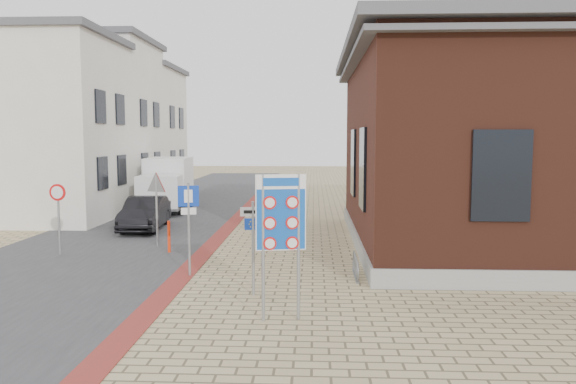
% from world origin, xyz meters
% --- Properties ---
extents(ground, '(120.00, 120.00, 0.00)m').
position_xyz_m(ground, '(0.00, 0.00, 0.00)').
color(ground, tan).
rests_on(ground, ground).
extents(road_strip, '(7.00, 60.00, 0.02)m').
position_xyz_m(road_strip, '(-5.50, 15.00, 0.01)').
color(road_strip, '#38383A').
rests_on(road_strip, ground).
extents(curb_strip, '(0.60, 40.00, 0.02)m').
position_xyz_m(curb_strip, '(-2.00, 10.00, 0.01)').
color(curb_strip, maroon).
rests_on(curb_strip, ground).
extents(brick_building, '(13.00, 13.00, 6.80)m').
position_xyz_m(brick_building, '(8.99, 7.00, 3.49)').
color(brick_building, gray).
rests_on(brick_building, ground).
extents(townhouse_near, '(7.40, 6.40, 8.30)m').
position_xyz_m(townhouse_near, '(-10.99, 12.00, 4.17)').
color(townhouse_near, silver).
rests_on(townhouse_near, ground).
extents(townhouse_mid, '(7.40, 6.40, 9.10)m').
position_xyz_m(townhouse_mid, '(-10.99, 18.00, 4.57)').
color(townhouse_mid, silver).
rests_on(townhouse_mid, ground).
extents(townhouse_far, '(7.40, 6.40, 8.30)m').
position_xyz_m(townhouse_far, '(-10.99, 24.00, 4.17)').
color(townhouse_far, silver).
rests_on(townhouse_far, ground).
extents(bike_rack, '(0.08, 1.80, 0.60)m').
position_xyz_m(bike_rack, '(2.65, 2.20, 0.26)').
color(bike_rack, slate).
rests_on(bike_rack, ground).
extents(sedan, '(1.71, 4.11, 1.32)m').
position_xyz_m(sedan, '(-5.28, 9.50, 0.66)').
color(sedan, black).
rests_on(sedan, ground).
extents(box_truck, '(2.49, 5.24, 2.67)m').
position_xyz_m(box_truck, '(-5.92, 15.34, 1.38)').
color(box_truck, slate).
rests_on(box_truck, ground).
extents(border_sign, '(1.01, 0.24, 2.99)m').
position_xyz_m(border_sign, '(0.86, -1.50, 2.15)').
color(border_sign, gray).
rests_on(border_sign, ground).
extents(essen_sign, '(0.60, 0.07, 2.23)m').
position_xyz_m(essen_sign, '(0.11, 0.30, 1.46)').
color(essen_sign, gray).
rests_on(essen_sign, ground).
extents(parking_sign, '(0.55, 0.17, 2.52)m').
position_xyz_m(parking_sign, '(-1.80, 2.00, 1.72)').
color(parking_sign, gray).
rests_on(parking_sign, ground).
extents(yield_sign, '(0.83, 0.43, 2.49)m').
position_xyz_m(yield_sign, '(-3.80, 6.00, 1.91)').
color(yield_sign, gray).
rests_on(yield_sign, ground).
extents(speed_sign, '(0.53, 0.07, 2.27)m').
position_xyz_m(speed_sign, '(-6.50, 4.50, 1.51)').
color(speed_sign, gray).
rests_on(speed_sign, ground).
extents(bollard, '(0.11, 0.11, 1.04)m').
position_xyz_m(bollard, '(-3.13, 5.00, 0.52)').
color(bollard, '#FE350D').
rests_on(bollard, ground).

